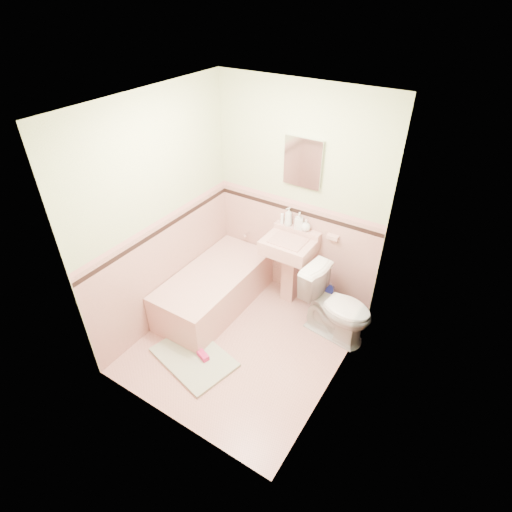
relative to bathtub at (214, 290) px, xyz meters
The scene contains 32 objects.
floor 0.75m from the bathtub, 27.65° to the right, with size 2.20×2.20×0.00m, color tan.
ceiling 2.38m from the bathtub, 27.65° to the right, with size 2.20×2.20×0.00m, color white.
wall_back 1.43m from the bathtub, 50.71° to the left, with size 2.50×2.50×0.00m, color #EEE5C2.
wall_front 1.87m from the bathtub, 66.22° to the right, with size 2.50×2.50×0.00m, color #EEE5C2.
wall_left 1.14m from the bathtub, 138.27° to the right, with size 2.50×2.50×0.00m, color #EEE5C2.
wall_right 1.95m from the bathtub, 11.45° to the right, with size 2.50×2.50×0.00m, color #EEE5C2.
wainscot_back 1.05m from the bathtub, 50.27° to the left, with size 2.00×2.00×0.00m, color tan.
wainscot_front 1.60m from the bathtub, 66.05° to the right, with size 2.00×2.00×0.00m, color tan.
wainscot_left 0.61m from the bathtub, 137.33° to the right, with size 2.20×2.20×0.00m, color tan.
wainscot_right 1.69m from the bathtub, 11.53° to the right, with size 2.20×2.20×0.00m, color tan.
accent_back 1.33m from the bathtub, 50.04° to the left, with size 2.00×2.00×0.00m, color black.
accent_front 1.79m from the bathtub, 65.95° to the right, with size 2.00×2.00×0.00m, color black.
accent_left 1.02m from the bathtub, 136.85° to the right, with size 2.20×2.20×0.00m, color black.
accent_right 1.87m from the bathtub, 11.57° to the right, with size 2.20×2.20×0.00m, color black.
cap_back 1.40m from the bathtub, 50.04° to the left, with size 2.00×2.00×0.00m, color tan.
cap_front 1.84m from the bathtub, 65.95° to the right, with size 2.00×2.00×0.00m, color tan.
cap_left 1.11m from the bathtub, 136.85° to the right, with size 2.20×2.20×0.00m, color tan.
cap_right 1.92m from the bathtub, 11.57° to the right, with size 2.20×2.20×0.00m, color tan.
bathtub is the anchor object (origin of this frame).
tub_faucet 0.83m from the bathtub, 90.00° to the left, with size 0.04×0.04×0.12m, color silver.
sink 0.89m from the bathtub, 37.93° to the left, with size 0.56×0.48×0.88m, color tan, non-canonical shape.
sink_faucet 1.20m from the bathtub, 44.58° to the left, with size 0.02×0.02×0.10m, color silver.
medicine_cabinet 1.78m from the bathtub, 47.42° to the left, with size 0.41×0.04×0.51m, color white.
soap_dish 1.51m from the bathtub, 33.57° to the left, with size 0.13×0.07×0.04m, color tan.
soap_bottle_left 1.22m from the bathtub, 51.75° to the left, with size 0.08×0.09×0.22m, color #B2B2B2.
soap_bottle_mid 1.28m from the bathtub, 45.66° to the left, with size 0.09×0.09×0.20m, color #B2B2B2.
soap_bottle_right 1.31m from the bathtub, 42.29° to the left, with size 0.11×0.11×0.14m, color #B2B2B2.
tube 1.15m from the bathtub, 55.91° to the left, with size 0.04×0.04×0.12m, color white.
toilet 1.44m from the bathtub, 13.31° to the left, with size 0.44×0.77×0.79m, color white.
bucket 1.27m from the bathtub, 31.94° to the left, with size 0.28×0.28×0.28m, color navy, non-canonical shape.
bath_mat 0.88m from the bathtub, 68.22° to the right, with size 0.83×0.56×0.03m, color #9BA88C.
shoe 0.87m from the bathtub, 61.39° to the right, with size 0.14×0.07×0.06m, color #BF1E59.
Camera 1 is at (1.76, -2.52, 3.30)m, focal length 28.56 mm.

